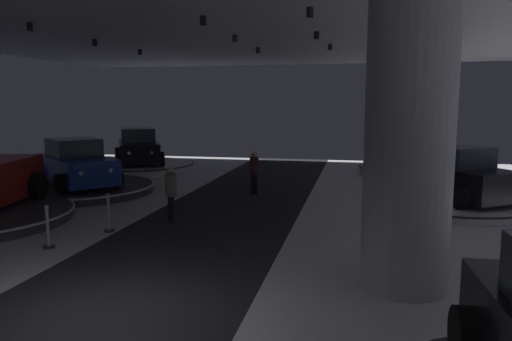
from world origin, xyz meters
The scene contains 14 objects.
ground centered at (0.00, 0.00, -0.02)m, with size 24.00×44.00×0.06m.
column_right centered at (4.73, 2.56, 2.75)m, with size 1.54×1.54×5.50m.
display_platform_deep_right centered at (6.26, 17.11, 0.20)m, with size 4.65×4.65×0.36m.
display_car_deep_right centered at (6.24, 17.13, 1.12)m, with size 4.17×4.31×1.71m.
display_platform_far_right centered at (6.82, 10.14, 0.14)m, with size 5.43×5.43×0.25m.
display_car_far_right centered at (6.84, 10.11, 1.02)m, with size 3.87×4.48×1.71m.
display_platform_deep_left centered at (-6.68, 15.63, 0.20)m, with size 5.37×5.37×0.36m.
display_car_deep_left centered at (-6.70, 15.66, 1.13)m, with size 3.62×4.55×1.71m.
display_platform_far_left centered at (-6.30, 9.64, 0.17)m, with size 5.61×5.61×0.30m.
display_car_far_left centered at (-6.33, 9.66, 1.06)m, with size 4.37×4.08×1.71m.
visitor_walking_near centered at (0.21, 10.69, 0.91)m, with size 0.32×0.32×1.59m.
visitor_walking_far centered at (-1.19, 6.16, 0.91)m, with size 0.32×0.32×1.59m.
stanchion_b centered at (-3.07, 3.33, 0.37)m, with size 0.28×0.28×1.01m.
stanchion_c centered at (-2.41, 4.91, 0.37)m, with size 0.28×0.28×1.01m.
Camera 1 is at (3.85, -6.23, 3.33)m, focal length 33.83 mm.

